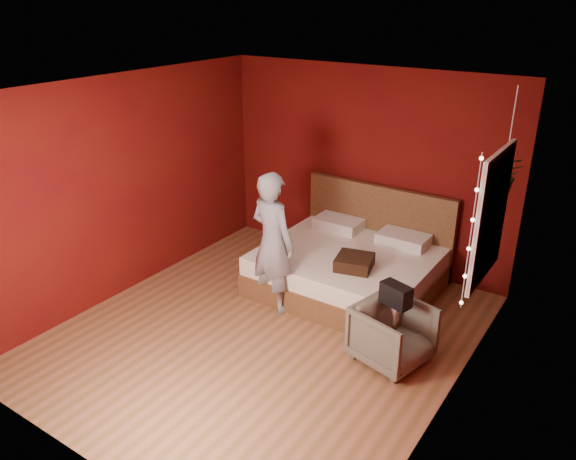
# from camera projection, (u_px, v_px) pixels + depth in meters

# --- Properties ---
(floor) EXTENTS (4.50, 4.50, 0.00)m
(floor) POSITION_uv_depth(u_px,v_px,m) (265.00, 332.00, 6.11)
(floor) COLOR #905839
(floor) RESTS_ON ground
(room_walls) EXTENTS (4.04, 4.54, 2.62)m
(room_walls) POSITION_uv_depth(u_px,v_px,m) (263.00, 186.00, 5.45)
(room_walls) COLOR #561009
(room_walls) RESTS_ON ground
(window) EXTENTS (0.05, 0.97, 1.27)m
(window) POSITION_uv_depth(u_px,v_px,m) (491.00, 216.00, 5.20)
(window) COLOR white
(window) RESTS_ON room_walls
(fairy_lights) EXTENTS (0.04, 0.04, 1.45)m
(fairy_lights) POSITION_uv_depth(u_px,v_px,m) (471.00, 234.00, 4.82)
(fairy_lights) COLOR silver
(fairy_lights) RESTS_ON room_walls
(bed) EXTENTS (2.05, 1.74, 1.12)m
(bed) POSITION_uv_depth(u_px,v_px,m) (351.00, 266.00, 6.94)
(bed) COLOR brown
(bed) RESTS_ON ground
(person) EXTENTS (0.67, 0.50, 1.65)m
(person) POSITION_uv_depth(u_px,v_px,m) (273.00, 242.00, 6.30)
(person) COLOR gray
(person) RESTS_ON ground
(armchair) EXTENTS (0.82, 0.80, 0.62)m
(armchair) POSITION_uv_depth(u_px,v_px,m) (392.00, 334.00, 5.53)
(armchair) COLOR #5B5747
(armchair) RESTS_ON ground
(handbag) EXTENTS (0.34, 0.24, 0.22)m
(handbag) POSITION_uv_depth(u_px,v_px,m) (396.00, 295.00, 5.41)
(handbag) COLOR black
(handbag) RESTS_ON armchair
(throw_pillow) EXTENTS (0.48, 0.48, 0.14)m
(throw_pillow) POSITION_uv_depth(u_px,v_px,m) (354.00, 262.00, 6.38)
(throw_pillow) COLOR #311E10
(throw_pillow) RESTS_ON bed
(hanging_plant) EXTENTS (0.41, 0.37, 1.10)m
(hanging_plant) POSITION_uv_depth(u_px,v_px,m) (504.00, 174.00, 5.68)
(hanging_plant) COLOR silver
(hanging_plant) RESTS_ON room_walls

